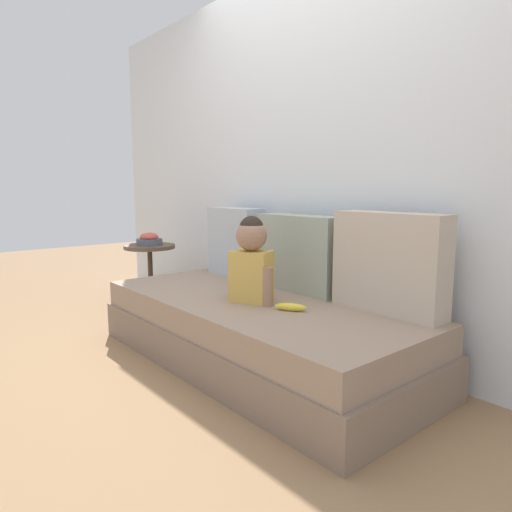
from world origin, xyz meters
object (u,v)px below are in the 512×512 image
object	(u,v)px
toddler	(251,259)
fruit_bowl	(149,240)
couch	(255,332)
throw_pillow_right	(389,263)
banana	(291,307)
side_table	(150,260)
throw_pillow_center	(299,253)
throw_pillow_left	(235,242)

from	to	relation	value
toddler	fruit_bowl	distance (m)	1.48
couch	throw_pillow_right	distance (m)	0.85
couch	fruit_bowl	bearing A→B (deg)	176.49
banana	side_table	size ratio (longest dim) A/B	0.31
throw_pillow_right	banana	xyz separation A→B (m)	(-0.33, -0.36, -0.23)
couch	toddler	bearing A→B (deg)	-58.84
fruit_bowl	side_table	bearing A→B (deg)	3.58
side_table	fruit_bowl	bearing A→B (deg)	-176.42
couch	banana	world-z (taller)	banana
couch	throw_pillow_center	size ratio (longest dim) A/B	3.44
throw_pillow_left	couch	bearing A→B (deg)	-28.73
banana	fruit_bowl	xyz separation A→B (m)	(-1.75, 0.10, 0.19)
throw_pillow_right	fruit_bowl	bearing A→B (deg)	-172.85
throw_pillow_left	fruit_bowl	distance (m)	0.85
couch	throw_pillow_right	xyz separation A→B (m)	(0.64, 0.35, 0.44)
throw_pillow_left	side_table	xyz separation A→B (m)	(-0.81, -0.26, -0.20)
fruit_bowl	throw_pillow_center	bearing A→B (deg)	10.24
couch	throw_pillow_right	size ratio (longest dim) A/B	3.45
banana	toddler	bearing A→B (deg)	-174.01
throw_pillow_right	side_table	size ratio (longest dim) A/B	1.10
throw_pillow_right	couch	bearing A→B (deg)	-151.27
throw_pillow_right	toddler	distance (m)	0.73
banana	fruit_bowl	bearing A→B (deg)	176.66
throw_pillow_center	banana	bearing A→B (deg)	-49.70
throw_pillow_center	fruit_bowl	distance (m)	1.47
couch	banana	xyz separation A→B (m)	(0.31, -0.01, 0.21)
banana	side_table	distance (m)	1.76
throw_pillow_center	throw_pillow_left	bearing A→B (deg)	180.00
throw_pillow_left	toddler	world-z (taller)	throw_pillow_left
banana	side_table	world-z (taller)	side_table
throw_pillow_left	side_table	world-z (taller)	throw_pillow_left
toddler	side_table	world-z (taller)	toddler
fruit_bowl	throw_pillow_right	bearing A→B (deg)	7.15
throw_pillow_left	throw_pillow_right	distance (m)	1.28
couch	throw_pillow_left	size ratio (longest dim) A/B	4.25
couch	side_table	xyz separation A→B (m)	(-1.45, 0.09, 0.23)
toddler	fruit_bowl	xyz separation A→B (m)	(-1.47, 0.13, -0.03)
throw_pillow_center	banana	distance (m)	0.52
throw_pillow_right	toddler	size ratio (longest dim) A/B	1.25
throw_pillow_left	throw_pillow_center	bearing A→B (deg)	0.00
side_table	fruit_bowl	distance (m)	0.16
banana	couch	bearing A→B (deg)	177.45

